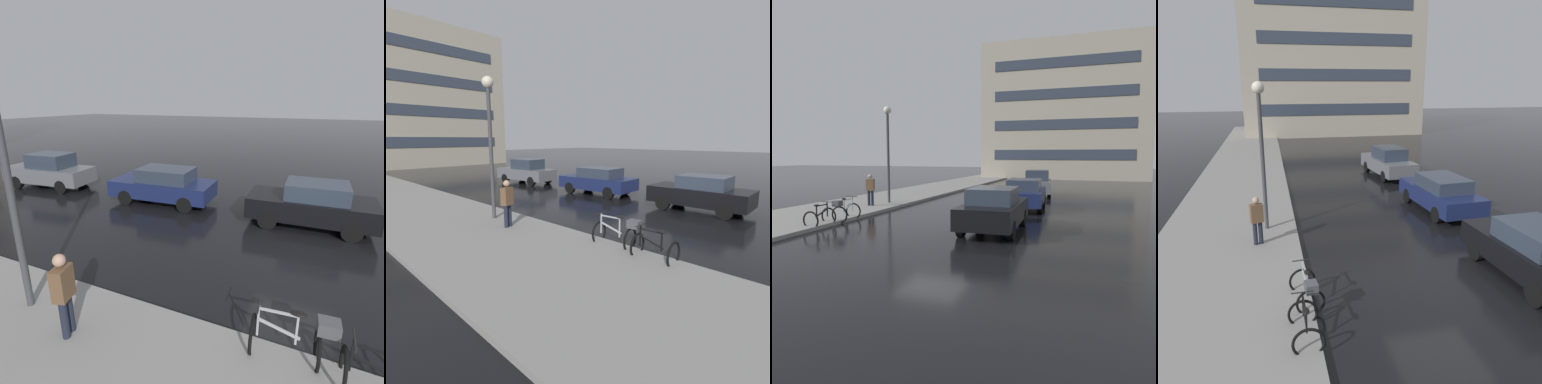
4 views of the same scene
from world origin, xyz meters
The scene contains 10 objects.
ground_plane centered at (0.00, 0.00, 0.00)m, with size 140.00×140.00×0.00m, color black.
sidewalk_kerb centered at (-6.00, 10.00, 0.07)m, with size 4.80×60.00×0.14m, color gray.
bicycle_nearest centered at (-3.88, -1.61, 0.38)m, with size 0.71×1.09×0.93m.
bicycle_second centered at (-3.71, -0.36, 0.50)m, with size 0.80×1.41×0.99m.
car_black centered at (2.52, -0.18, 0.80)m, with size 2.03×4.25×1.58m.
car_navy centered at (2.59, 5.71, 0.78)m, with size 2.18×4.44×1.52m.
car_grey centered at (2.33, 12.15, 0.84)m, with size 2.22×4.50×1.72m.
pedestrian centered at (-4.93, 3.42, 1.00)m, with size 0.45×0.34×1.76m.
streetlamp centered at (-4.66, 4.79, 3.58)m, with size 0.41×0.41×5.31m.
building_facade_main centered at (2.49, 32.92, 7.71)m, with size 18.23×7.55×15.41m.
Camera 4 is at (-4.40, -8.35, 5.23)m, focal length 35.00 mm.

